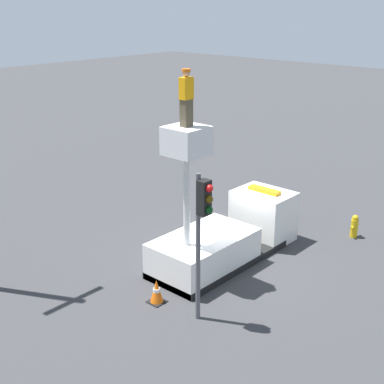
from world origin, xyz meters
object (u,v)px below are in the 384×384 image
(fire_hydrant, at_px, (354,226))
(traffic_cone_rear, at_px, (157,292))
(bucket_truck, at_px, (226,234))
(traffic_light_pole, at_px, (202,220))
(worker, at_px, (186,98))

(fire_hydrant, xyz_separation_m, traffic_cone_rear, (-8.73, 2.35, -0.09))
(fire_hydrant, relative_size, traffic_cone_rear, 1.20)
(bucket_truck, bearing_deg, traffic_cone_rear, -175.40)
(traffic_light_pole, bearing_deg, worker, 52.41)
(bucket_truck, bearing_deg, traffic_light_pole, -151.24)
(traffic_light_pole, bearing_deg, traffic_cone_rear, 96.84)
(worker, bearing_deg, traffic_light_pole, -127.59)
(fire_hydrant, bearing_deg, traffic_cone_rear, 164.94)
(bucket_truck, distance_m, traffic_light_pole, 4.74)
(worker, height_order, traffic_cone_rear, worker)
(worker, distance_m, fire_hydrant, 9.41)
(bucket_truck, height_order, traffic_cone_rear, bucket_truck)
(worker, distance_m, traffic_cone_rear, 6.06)
(bucket_truck, relative_size, traffic_cone_rear, 8.07)
(bucket_truck, xyz_separation_m, worker, (-2.10, 0.00, 5.23))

